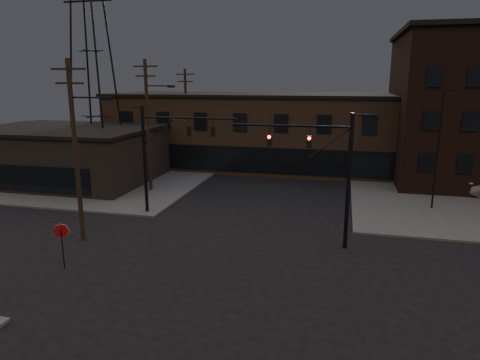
% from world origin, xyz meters
% --- Properties ---
extents(ground, '(140.00, 140.00, 0.00)m').
position_xyz_m(ground, '(0.00, 0.00, 0.00)').
color(ground, black).
rests_on(ground, ground).
extents(sidewalk_nw, '(30.00, 30.00, 0.15)m').
position_xyz_m(sidewalk_nw, '(-22.00, 22.00, 0.07)').
color(sidewalk_nw, '#474744').
rests_on(sidewalk_nw, ground).
extents(building_row, '(40.00, 12.00, 8.00)m').
position_xyz_m(building_row, '(0.00, 28.00, 4.00)').
color(building_row, brown).
rests_on(building_row, ground).
extents(building_left, '(16.00, 12.00, 5.00)m').
position_xyz_m(building_left, '(-20.00, 16.00, 2.50)').
color(building_left, black).
rests_on(building_left, ground).
extents(traffic_signal_near, '(7.12, 0.24, 8.00)m').
position_xyz_m(traffic_signal_near, '(5.36, 4.50, 4.93)').
color(traffic_signal_near, black).
rests_on(traffic_signal_near, ground).
extents(traffic_signal_far, '(7.12, 0.24, 8.00)m').
position_xyz_m(traffic_signal_far, '(-6.72, 8.00, 5.01)').
color(traffic_signal_far, black).
rests_on(traffic_signal_far, ground).
extents(stop_sign, '(0.72, 0.33, 2.48)m').
position_xyz_m(stop_sign, '(-8.00, -1.99, 1.84)').
color(stop_sign, black).
rests_on(stop_sign, ground).
extents(utility_pole_near, '(3.70, 0.28, 11.00)m').
position_xyz_m(utility_pole_near, '(-9.43, 2.00, 5.87)').
color(utility_pole_near, black).
rests_on(utility_pole_near, ground).
extents(utility_pole_mid, '(3.70, 0.28, 11.50)m').
position_xyz_m(utility_pole_mid, '(-10.44, 14.00, 6.13)').
color(utility_pole_mid, black).
rests_on(utility_pole_mid, ground).
extents(utility_pole_far, '(2.20, 0.28, 11.00)m').
position_xyz_m(utility_pole_far, '(-11.50, 26.00, 5.78)').
color(utility_pole_far, black).
rests_on(utility_pole_far, ground).
extents(transmission_tower, '(7.00, 7.00, 25.00)m').
position_xyz_m(transmission_tower, '(-18.00, 18.00, 12.50)').
color(transmission_tower, black).
rests_on(transmission_tower, ground).
extents(lot_light_a, '(1.50, 0.28, 9.14)m').
position_xyz_m(lot_light_a, '(13.00, 14.00, 5.51)').
color(lot_light_a, black).
rests_on(lot_light_a, ground).
extents(parked_car_lot_a, '(4.95, 3.61, 1.57)m').
position_xyz_m(parked_car_lot_a, '(13.82, 21.87, 0.93)').
color(parked_car_lot_a, black).
rests_on(parked_car_lot_a, sidewalk_ne).
extents(car_crossing, '(1.95, 4.44, 1.42)m').
position_xyz_m(car_crossing, '(-2.59, 24.45, 0.71)').
color(car_crossing, black).
rests_on(car_crossing, ground).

